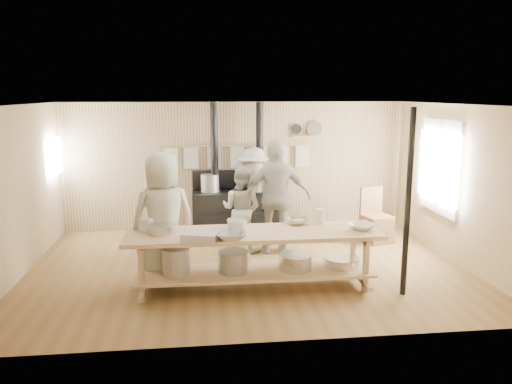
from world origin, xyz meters
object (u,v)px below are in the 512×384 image
Objects in this scene: cook_left at (241,209)px; cook_center at (163,218)px; roasting_pan at (201,236)px; cook_right at (277,197)px; stove at (237,207)px; chair at (376,226)px; cook_by_window at (254,191)px; cook_far_left at (156,214)px; prep_table at (254,254)px.

cook_center reaches higher than cook_left.
cook_right is at bearing 55.40° from roasting_pan.
cook_left is at bearing -90.99° from stove.
stove is 1.71× the size of cook_left.
cook_center is at bearing -172.68° from chair.
chair is (2.24, -0.82, -0.56)m from cook_by_window.
chair is at bearing -177.49° from cook_center.
cook_by_window is at bearing 144.36° from chair.
cook_left is 1.89m from cook_center.
cook_center is 2.92m from cook_by_window.
cook_far_left is 1.10m from cook_center.
cook_right is at bearing 176.65° from chair.
prep_table is at bearing 141.92° from cook_center.
stove is 1.33× the size of cook_center.
cook_center reaches higher than prep_table.
cook_far_left is 4.11m from chair.
cook_left is 0.76× the size of cook_right.
cook_left is at bearing -152.74° from cook_center.
cook_left is at bearing 169.61° from chair.
cook_by_window is (0.31, 2.85, 0.34)m from prep_table.
roasting_pan is at bearing 105.57° from cook_center.
cook_center is 1.90× the size of chair.
cook_right is (1.87, 1.20, 0.02)m from cook_center.
chair is at bearing -21.09° from stove.
cook_right is 4.23× the size of roasting_pan.
cook_far_left is 2.27m from cook_by_window.
stove is 1.60m from cook_right.
stove reaches higher than cook_far_left.
cook_far_left is 1.50m from cook_left.
cook_by_window is at bearing 71.57° from roasting_pan.
cook_right is 2.35m from roasting_pan.
stove reaches higher than cook_right.
chair is (2.55, -0.98, -0.22)m from stove.
roasting_pan is (-0.75, -0.33, 0.38)m from prep_table.
cook_by_window is (1.80, 1.38, 0.08)m from cook_far_left.
cook_center reaches higher than chair.
stove is at bearing -65.04° from cook_right.
cook_far_left is 0.91× the size of cook_by_window.
cook_far_left is 0.80× the size of cook_center.
prep_table is 0.90m from roasting_pan.
prep_table is 1.42m from cook_center.
cook_center is 2.22m from cook_right.
cook_by_window is at bearing -28.33° from stove.
prep_table is 1.80× the size of cook_right.
cook_center is at bearing -116.23° from stove.
cook_far_left is (-1.49, 1.47, 0.26)m from prep_table.
roasting_pan is (0.54, -0.74, -0.07)m from cook_center.
prep_table is at bearing -90.04° from stove.
cook_right reaches higher than cook_by_window.
cook_by_window reaches higher than cook_far_left.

